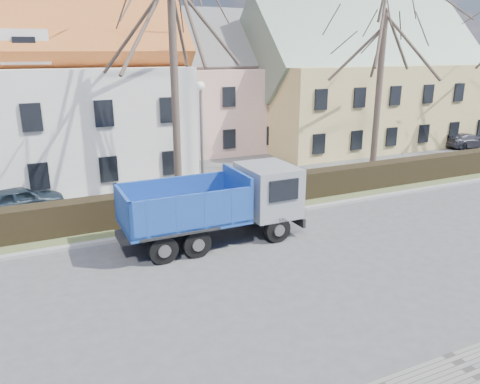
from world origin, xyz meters
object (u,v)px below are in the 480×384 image
dump_truck (207,207)px  parked_car_b (468,141)px  cart_frame (142,232)px  streetlight (202,146)px  parked_car_a (21,200)px

dump_truck → parked_car_b: bearing=19.3°
cart_frame → parked_car_b: bearing=15.3°
streetlight → cart_frame: (-3.56, -2.78, -2.57)m
streetlight → parked_car_a: size_ratio=1.58×
parked_car_a → dump_truck: bearing=-150.9°
dump_truck → parked_car_b: (24.33, 8.52, -0.89)m
dump_truck → cart_frame: 2.76m
cart_frame → parked_car_a: 6.80m
dump_truck → cart_frame: size_ratio=9.46×
streetlight → parked_car_a: bearing=161.4°
parked_car_a → parked_car_b: size_ratio=1.00×
cart_frame → dump_truck: bearing=-29.5°
cart_frame → parked_car_b: parked_car_b is taller
streetlight → parked_car_a: (-7.72, 2.60, -2.29)m
dump_truck → parked_car_a: size_ratio=1.93×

